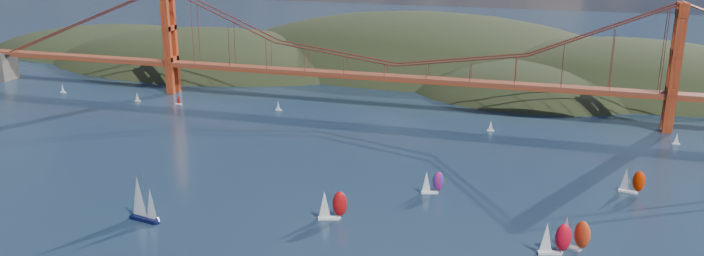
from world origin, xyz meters
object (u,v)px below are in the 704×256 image
(sloop_navy, at_px, (142,199))
(racer_0, at_px, (332,204))
(racer_1, at_px, (554,238))
(racer_2, at_px, (574,233))
(racer_rwb, at_px, (432,182))
(racer_3, at_px, (632,181))

(sloop_navy, height_order, racer_0, sloop_navy)
(racer_1, bearing_deg, racer_0, 159.85)
(racer_1, bearing_deg, racer_2, 26.85)
(racer_2, bearing_deg, racer_1, -114.18)
(racer_0, distance_m, racer_2, 69.83)
(racer_1, relative_size, racer_2, 0.99)
(racer_rwb, bearing_deg, racer_2, -51.02)
(racer_0, distance_m, racer_1, 65.00)
(racer_1, distance_m, racer_3, 58.20)
(sloop_navy, xyz_separation_m, racer_2, (124.15, 17.38, -2.00))
(racer_0, height_order, racer_2, racer_2)
(sloop_navy, bearing_deg, racer_1, 16.67)
(racer_0, height_order, racer_3, racer_0)
(racer_1, relative_size, racer_rwb, 1.18)
(racer_3, distance_m, racer_rwb, 66.42)
(racer_3, bearing_deg, racer_rwb, -151.58)
(racer_1, height_order, racer_2, racer_2)
(racer_2, relative_size, racer_rwb, 1.19)
(racer_rwb, bearing_deg, racer_0, -149.14)
(sloop_navy, height_order, racer_rwb, sloop_navy)
(racer_1, xyz_separation_m, racer_rwb, (-39.51, 33.47, -0.74))
(racer_2, distance_m, racer_rwb, 53.00)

